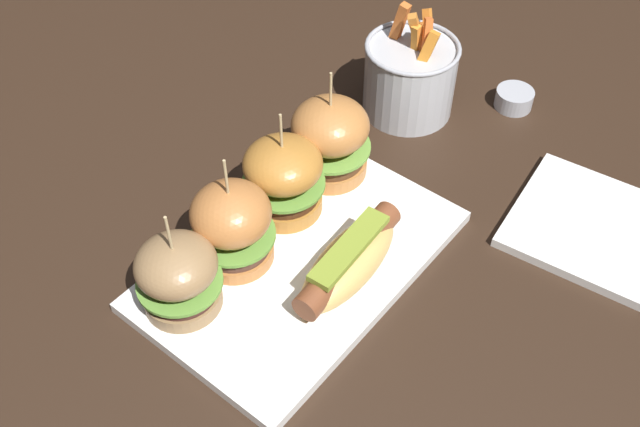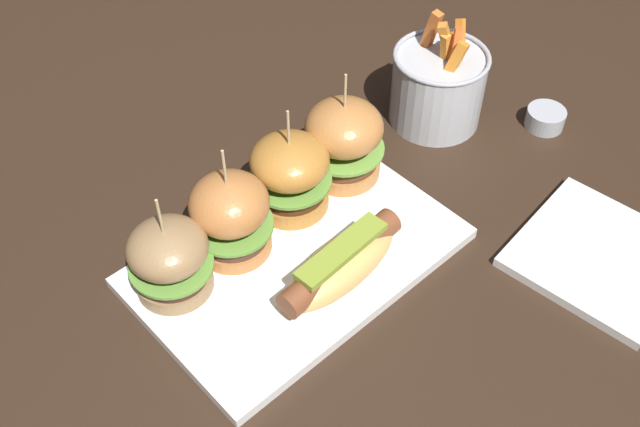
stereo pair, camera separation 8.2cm
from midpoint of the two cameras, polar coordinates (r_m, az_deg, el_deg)
The scene contains 10 objects.
ground_plane at distance 0.84m, azimuth 1.00°, elevation -3.86°, with size 3.00×3.00×0.00m, color black.
platter_main at distance 0.84m, azimuth 1.01°, elevation -3.55°, with size 0.36×0.23×0.01m, color white.
hot_dog at distance 0.79m, azimuth 4.59°, elevation -4.02°, with size 0.17×0.07×0.05m.
slider_far_left at distance 0.78m, azimuth -8.55°, elevation -3.63°, with size 0.09×0.09×0.13m.
slider_center_left at distance 0.80m, azimuth -4.02°, elevation -0.29°, with size 0.09×0.09×0.15m.
slider_center_right at distance 0.85m, azimuth 0.44°, elevation 2.95°, with size 0.10×0.10×0.14m.
slider_far_right at distance 0.89m, azimuth 4.48°, elevation 5.55°, with size 0.10×0.10×0.15m.
fries_bucket at distance 1.01m, azimuth 11.41°, elevation 9.49°, with size 0.13×0.13×0.15m.
sauce_ramekin at distance 1.06m, azimuth 19.11°, elevation 6.87°, with size 0.05×0.05×0.03m.
side_plate at distance 0.91m, azimuth 23.16°, elevation -3.18°, with size 0.17×0.17×0.01m, color white.
Camera 2 is at (-0.34, -0.41, 0.65)m, focal length 41.62 mm.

